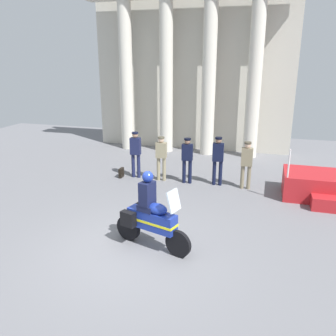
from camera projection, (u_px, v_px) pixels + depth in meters
ground_plane at (131, 252)px, 8.22m from camera, size 28.00×28.00×0.00m
colonnade_backdrop at (190, 65)px, 16.35m from camera, size 9.60×1.47×7.56m
officer_in_row_0 at (136, 151)px, 13.11m from camera, size 0.39×0.24×1.75m
officer_in_row_1 at (161, 155)px, 12.79m from camera, size 0.39×0.24×1.65m
officer_in_row_2 at (187, 157)px, 12.51m from camera, size 0.39×0.24×1.66m
officer_in_row_3 at (218, 157)px, 12.29m from camera, size 0.39×0.24×1.74m
officer_in_row_4 at (247, 162)px, 11.95m from camera, size 0.39×0.24×1.66m
motorcycle_with_rider at (149, 216)px, 8.21m from camera, size 2.03×0.93×1.90m
briefcase_on_ground at (121, 173)px, 13.35m from camera, size 0.10×0.32×0.36m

